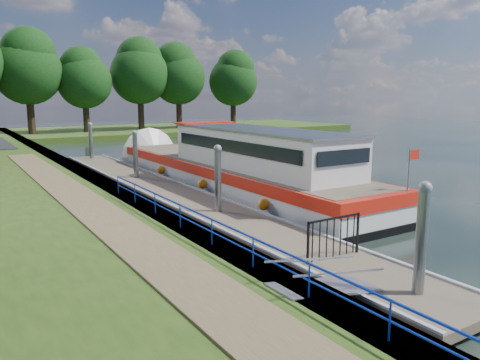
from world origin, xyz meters
TOP-DOWN VIEW (x-y plane):
  - ground at (0.00, 0.00)m, footprint 160.00×160.00m
  - bank_edge at (-2.55, 15.00)m, footprint 1.10×90.00m
  - far_bank at (12.00, 52.00)m, footprint 60.00×18.00m
  - footpath at (-4.40, 8.00)m, footprint 1.60×40.00m
  - blue_fence at (-2.75, 3.00)m, footprint 0.04×18.04m
  - pontoon at (0.00, 13.00)m, footprint 2.50×30.00m
  - mooring_piles at (0.00, 13.00)m, footprint 0.30×27.30m
  - gangway at (-1.85, 0.50)m, footprint 2.58×1.00m
  - gate_panel at (-0.00, 2.20)m, footprint 1.85×0.05m
  - barge at (3.60, 13.99)m, footprint 4.36×21.15m
  - horizon_trees at (-1.61, 48.68)m, footprint 54.38×10.03m

SIDE VIEW (x-z plane):
  - ground at x=0.00m, z-range 0.00..0.00m
  - pontoon at x=0.00m, z-range -0.10..0.46m
  - far_bank at x=12.00m, z-range 0.00..0.60m
  - bank_edge at x=-2.55m, z-range 0.00..0.78m
  - gangway at x=-1.85m, z-range 0.16..1.09m
  - footpath at x=-4.40m, z-range 0.78..0.83m
  - barge at x=3.60m, z-range -1.30..3.48m
  - gate_panel at x=0.00m, z-range 0.57..1.72m
  - mooring_piles at x=0.00m, z-range -0.50..3.05m
  - blue_fence at x=-2.75m, z-range 0.95..1.67m
  - horizon_trees at x=-1.61m, z-range 1.51..14.38m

